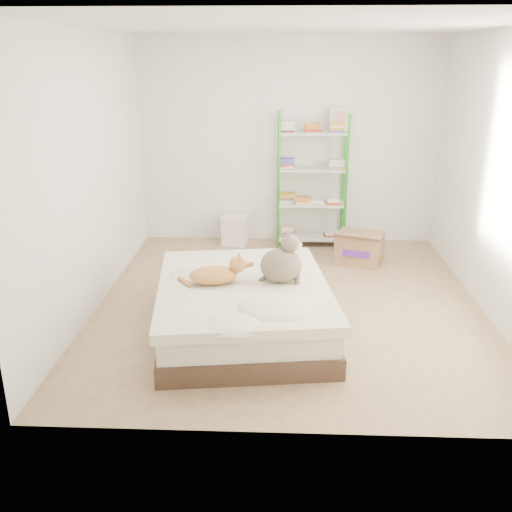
# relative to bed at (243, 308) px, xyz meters

# --- Properties ---
(room) EXTENTS (3.81, 4.21, 2.61)m
(room) POSITION_rel_bed_xyz_m (0.41, 0.65, 1.06)
(room) COLOR tan
(room) RESTS_ON ground
(bed) EXTENTS (1.70, 2.02, 0.47)m
(bed) POSITION_rel_bed_xyz_m (0.00, 0.00, 0.00)
(bed) COLOR brown
(bed) RESTS_ON ground
(orange_cat) EXTENTS (0.54, 0.36, 0.20)m
(orange_cat) POSITION_rel_bed_xyz_m (-0.26, -0.02, 0.34)
(orange_cat) COLOR #E89853
(orange_cat) RESTS_ON bed
(grey_cat) EXTENTS (0.42, 0.36, 0.45)m
(grey_cat) POSITION_rel_bed_xyz_m (0.33, 0.06, 0.46)
(grey_cat) COLOR #7A6553
(grey_cat) RESTS_ON bed
(shelf_unit) EXTENTS (0.88, 0.36, 1.74)m
(shelf_unit) POSITION_rel_bed_xyz_m (0.72, 2.54, 0.60)
(shelf_unit) COLOR green
(shelf_unit) RESTS_ON ground
(cardboard_box) EXTENTS (0.62, 0.63, 0.42)m
(cardboard_box) POSITION_rel_bed_xyz_m (1.27, 1.86, -0.05)
(cardboard_box) COLOR #9C704F
(cardboard_box) RESTS_ON ground
(white_bin) EXTENTS (0.38, 0.35, 0.38)m
(white_bin) POSITION_rel_bed_xyz_m (-0.27, 2.50, -0.04)
(white_bin) COLOR white
(white_bin) RESTS_ON ground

